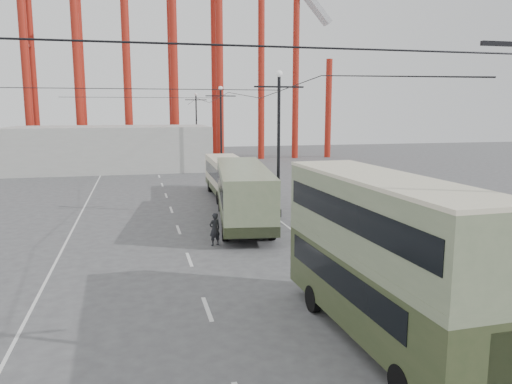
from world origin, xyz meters
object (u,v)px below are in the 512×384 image
object	(u,v)px
single_decker_cream	(227,176)
pedestrian	(215,229)
double_decker_bus	(382,251)
single_decker_green	(243,191)

from	to	relation	value
single_decker_cream	pedestrian	bearing A→B (deg)	-101.00
double_decker_bus	pedestrian	distance (m)	12.35
single_decker_cream	pedestrian	world-z (taller)	single_decker_cream
double_decker_bus	pedestrian	size ratio (longest dim) A/B	5.53
pedestrian	single_decker_cream	bearing A→B (deg)	-125.43
single_decker_cream	pedestrian	xyz separation A→B (m)	(-3.22, -14.13, -0.87)
double_decker_bus	single_decker_cream	xyz separation A→B (m)	(0.07, 25.91, -1.09)
double_decker_bus	pedestrian	world-z (taller)	double_decker_bus
single_decker_green	single_decker_cream	size ratio (longest dim) A/B	1.27
single_decker_cream	pedestrian	distance (m)	14.52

